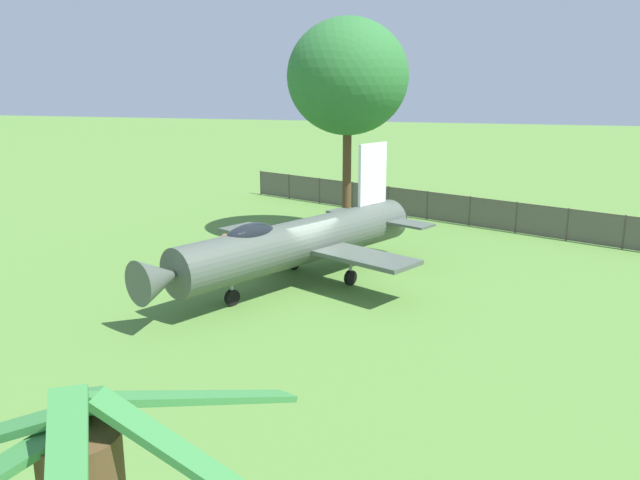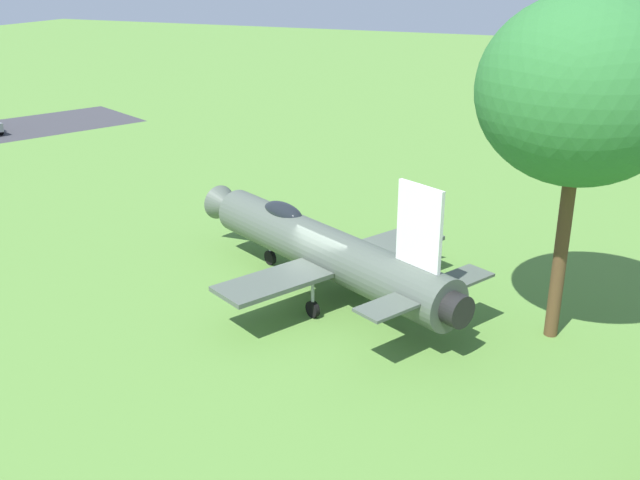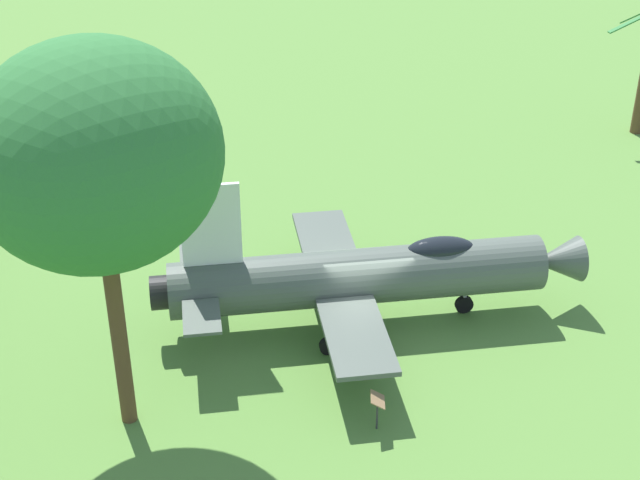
# 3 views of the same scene
# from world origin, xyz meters

# --- Properties ---
(ground_plane) EXTENTS (200.00, 200.00, 0.00)m
(ground_plane) POSITION_xyz_m (0.00, 0.00, 0.00)
(ground_plane) COLOR #568438
(display_jet) EXTENTS (9.35, 13.00, 5.28)m
(display_jet) POSITION_xyz_m (-0.18, -0.33, 1.76)
(display_jet) COLOR #4C564C
(display_jet) RESTS_ON ground_plane
(shade_tree) EXTENTS (5.94, 6.22, 10.91)m
(shade_tree) POSITION_xyz_m (0.04, 8.11, 8.05)
(shade_tree) COLOR brown
(shade_tree) RESTS_ON ground_plane
(info_plaque) EXTENTS (0.72, 0.68, 1.14)m
(info_plaque) POSITION_xyz_m (-4.39, 2.80, 0.85)
(info_plaque) COLOR #333333
(info_plaque) RESTS_ON ground_plane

